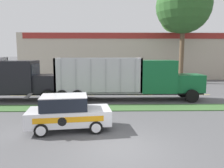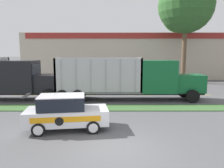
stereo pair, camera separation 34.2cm
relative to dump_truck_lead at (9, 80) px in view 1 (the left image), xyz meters
name	(u,v)px [view 1 (the left image)]	position (x,y,z in m)	size (l,w,h in m)	color
ground_plane	(120,149)	(8.57, -9.48, -1.68)	(600.00, 600.00, 0.00)	#515154
grass_verge	(114,108)	(8.57, -2.81, -1.65)	(120.00, 1.83, 0.06)	#3D6633
centre_line_3	(23,95)	(0.29, 2.11, -1.68)	(2.40, 0.14, 0.01)	yellow
centre_line_4	(82,95)	(5.69, 2.11, -1.68)	(2.40, 0.14, 0.01)	yellow
centre_line_5	(140,95)	(11.09, 2.11, -1.68)	(2.40, 0.14, 0.01)	yellow
centre_line_6	(197,95)	(16.49, 2.11, -1.68)	(2.40, 0.14, 0.01)	yellow
dump_truck_lead	(9,80)	(0.00, 0.00, 0.00)	(11.01, 2.64, 3.53)	black
dump_truck_mid	(143,80)	(11.02, 0.05, 0.00)	(12.04, 2.61, 3.48)	black
rally_car	(68,112)	(6.09, -7.17, -0.79)	(4.27, 2.29, 1.80)	white
store_building_backdrop	(139,56)	(13.58, 19.98, 1.74)	(36.93, 12.10, 6.84)	#BCB29E
tree_behind_left	(175,16)	(18.29, 16.12, 7.83)	(4.24, 4.24, 12.33)	brown
tree_behind_centre	(184,0)	(17.80, 10.80, 8.89)	(7.00, 7.00, 15.15)	brown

